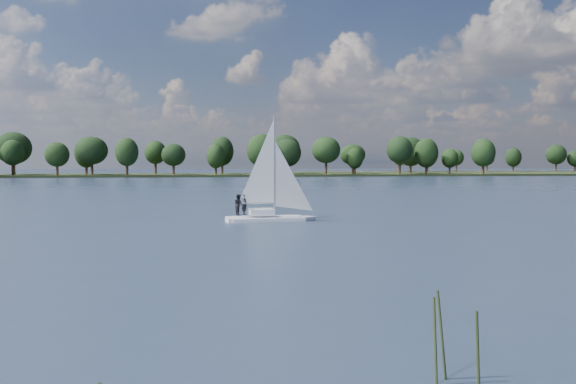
% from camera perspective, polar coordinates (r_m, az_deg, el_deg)
% --- Properties ---
extents(ground, '(700.00, 700.00, 0.00)m').
position_cam_1_polar(ground, '(119.63, -10.84, 0.27)').
color(ground, '#233342').
rests_on(ground, ground).
extents(far_shore, '(660.00, 40.00, 1.50)m').
position_cam_1_polar(far_shore, '(231.55, -10.06, 1.41)').
color(far_shore, black).
rests_on(far_shore, ground).
extents(far_shore_back, '(220.00, 30.00, 1.40)m').
position_cam_1_polar(far_shore_back, '(320.40, 20.05, 1.63)').
color(far_shore_back, black).
rests_on(far_shore_back, ground).
extents(sailboat, '(7.05, 2.64, 9.06)m').
position_cam_1_polar(sailboat, '(52.98, -1.98, 0.09)').
color(sailboat, white).
rests_on(sailboat, ground).
extents(treeline, '(562.28, 73.66, 17.48)m').
position_cam_1_polar(treeline, '(227.32, -10.13, 3.41)').
color(treeline, black).
rests_on(treeline, ground).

